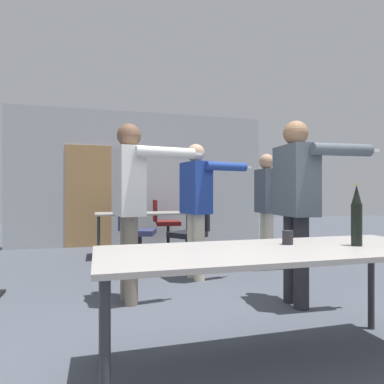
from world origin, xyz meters
TOP-DOWN VIEW (x-y plane):
  - back_wall at (-0.03, 5.75)m, footprint 5.33×0.12m
  - conference_table_near at (0.15, 0.41)m, footprint 2.21×0.82m
  - conference_table_far at (-0.09, 4.46)m, footprint 1.75×0.72m
  - person_center_tall at (-0.61, 1.96)m, footprint 0.86×0.63m
  - person_far_watching at (0.29, 2.65)m, footprint 0.87×0.64m
  - person_left_plaid at (0.94, 1.42)m, footprint 0.81×0.72m
  - person_right_polo at (1.45, 2.98)m, footprint 0.74×0.60m
  - office_chair_far_right at (0.48, 3.66)m, footprint 0.68×0.66m
  - office_chair_mid_tucked at (-0.36, 3.86)m, footprint 0.63×0.58m
  - office_chair_far_left at (0.35, 5.17)m, footprint 0.57×0.52m
  - beer_bottle at (0.71, 0.37)m, footprint 0.07×0.07m
  - drink_cup at (0.30, 0.54)m, footprint 0.07×0.07m

SIDE VIEW (x-z plane):
  - office_chair_far_right at x=0.48m, z-range -0.04..0.87m
  - office_chair_mid_tucked at x=-0.36m, z-range -0.03..0.91m
  - office_chair_far_left at x=0.35m, z-range -0.02..0.92m
  - conference_table_far at x=-0.09m, z-range 0.30..1.04m
  - conference_table_near at x=0.15m, z-range 0.31..1.06m
  - drink_cup at x=0.30m, z-range 0.74..0.84m
  - beer_bottle at x=0.71m, z-range 0.73..1.14m
  - person_right_polo at x=1.45m, z-range 0.18..1.83m
  - person_far_watching at x=0.29m, z-range 0.17..1.88m
  - person_left_plaid at x=0.94m, z-range 0.18..1.97m
  - person_center_tall at x=-0.61m, z-range 0.19..1.97m
  - back_wall at x=-0.03m, z-range -0.01..2.78m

